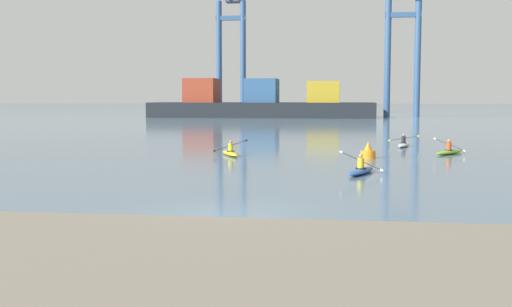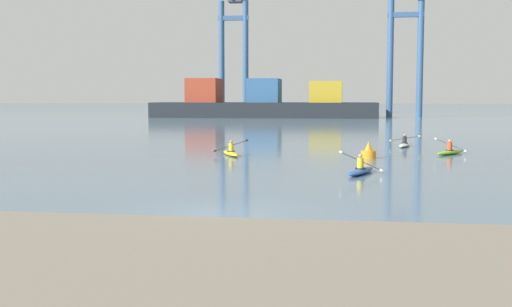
# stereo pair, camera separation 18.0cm
# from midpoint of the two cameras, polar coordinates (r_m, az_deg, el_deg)

# --- Properties ---
(ground_plane) EXTENTS (800.00, 800.00, 0.00)m
(ground_plane) POSITION_cam_midpoint_polar(r_m,az_deg,el_deg) (19.38, -2.87, -5.53)
(ground_plane) COLOR slate
(container_barge) EXTENTS (40.87, 10.16, 7.14)m
(container_barge) POSITION_cam_midpoint_polar(r_m,az_deg,el_deg) (116.13, 0.41, 4.47)
(container_barge) COLOR #1E2328
(container_barge) RESTS_ON ground
(gantry_crane_west) EXTENTS (6.22, 15.30, 32.40)m
(gantry_crane_west) POSITION_cam_midpoint_polar(r_m,az_deg,el_deg) (131.86, -2.33, 10.42)
(gantry_crane_west) COLOR #335684
(gantry_crane_west) RESTS_ON ground
(gantry_crane_west_mid) EXTENTS (6.69, 17.02, 28.97)m
(gantry_crane_west_mid) POSITION_cam_midpoint_polar(r_m,az_deg,el_deg) (122.61, 13.08, 10.39)
(gantry_crane_west_mid) COLOR #335684
(gantry_crane_west_mid) RESTS_ON ground
(channel_buoy) EXTENTS (0.90, 0.90, 1.00)m
(channel_buoy) POSITION_cam_midpoint_polar(r_m,az_deg,el_deg) (37.83, 9.94, 0.12)
(channel_buoy) COLOR orange
(channel_buoy) RESTS_ON ground
(kayak_yellow) EXTENTS (2.06, 3.37, 0.99)m
(kayak_yellow) POSITION_cam_midpoint_polar(r_m,az_deg,el_deg) (39.18, -2.46, 0.08)
(kayak_yellow) COLOR yellow
(kayak_yellow) RESTS_ON ground
(kayak_lime) EXTENTS (2.43, 3.13, 1.02)m
(kayak_lime) POSITION_cam_midpoint_polar(r_m,az_deg,el_deg) (41.78, 16.92, 0.17)
(kayak_lime) COLOR #7ABC2D
(kayak_lime) RESTS_ON ground
(kayak_blue) EXTENTS (2.07, 3.42, 1.08)m
(kayak_blue) POSITION_cam_midpoint_polar(r_m,az_deg,el_deg) (30.02, 9.29, -1.50)
(kayak_blue) COLOR #2856B2
(kayak_blue) RESTS_ON ground
(kayak_white) EXTENTS (2.21, 3.45, 0.95)m
(kayak_white) POSITION_cam_midpoint_polar(r_m,az_deg,el_deg) (47.46, 13.06, 0.82)
(kayak_white) COLOR silver
(kayak_white) RESTS_ON ground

